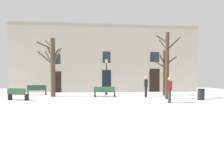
% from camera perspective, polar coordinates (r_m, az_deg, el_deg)
% --- Properties ---
extents(ground_plane, '(33.80, 33.80, 0.00)m').
position_cam_1_polar(ground_plane, '(13.46, 0.64, -5.03)').
color(ground_plane, white).
extents(building_facade, '(21.13, 0.60, 7.64)m').
position_cam_1_polar(building_facade, '(22.02, -1.61, 7.76)').
color(building_facade, beige).
rests_on(building_facade, ground).
extents(tree_left_of_center, '(1.75, 2.23, 4.53)m').
position_cam_1_polar(tree_left_of_center, '(18.27, 15.28, 3.83)').
color(tree_left_of_center, '#382B1E').
rests_on(tree_left_of_center, ground).
extents(tree_right_of_center, '(2.19, 1.83, 4.99)m').
position_cam_1_polar(tree_right_of_center, '(17.29, -17.12, 5.34)').
color(tree_right_of_center, '#4C3D2D').
rests_on(tree_right_of_center, ground).
extents(tree_near_facade, '(1.74, 1.57, 5.01)m').
position_cam_1_polar(tree_near_facade, '(15.28, 15.89, 5.94)').
color(tree_near_facade, '#423326').
rests_on(tree_near_facade, ground).
extents(streetlamp, '(0.30, 0.30, 3.44)m').
position_cam_1_polar(streetlamp, '(18.41, -1.67, 3.43)').
color(streetlamp, black).
rests_on(streetlamp, ground).
extents(litter_bin, '(0.49, 0.49, 0.82)m').
position_cam_1_polar(litter_bin, '(15.44, 24.71, -2.77)').
color(litter_bin, black).
rests_on(litter_bin, ground).
extents(bench_by_litter_bin, '(1.76, 0.77, 0.93)m').
position_cam_1_polar(bench_by_litter_bin, '(19.44, -21.21, -1.61)').
color(bench_by_litter_bin, '#2D4C33').
rests_on(bench_by_litter_bin, ground).
extents(bench_near_center_tree, '(1.58, 0.91, 0.87)m').
position_cam_1_polar(bench_near_center_tree, '(15.41, -26.00, -2.68)').
color(bench_near_center_tree, '#2D4C33').
rests_on(bench_near_center_tree, ground).
extents(bench_far_corner, '(1.85, 0.81, 0.87)m').
position_cam_1_polar(bench_far_corner, '(16.19, -2.19, -2.21)').
color(bench_far_corner, '#2D4C33').
rests_on(bench_far_corner, ground).
extents(person_strolling, '(0.23, 0.38, 1.74)m').
position_cam_1_polar(person_strolling, '(16.32, 9.93, -0.44)').
color(person_strolling, black).
rests_on(person_strolling, ground).
extents(person_near_bench, '(0.41, 0.44, 1.66)m').
position_cam_1_polar(person_near_bench, '(12.92, 16.54, -1.31)').
color(person_near_bench, '#403D3A').
rests_on(person_near_bench, ground).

